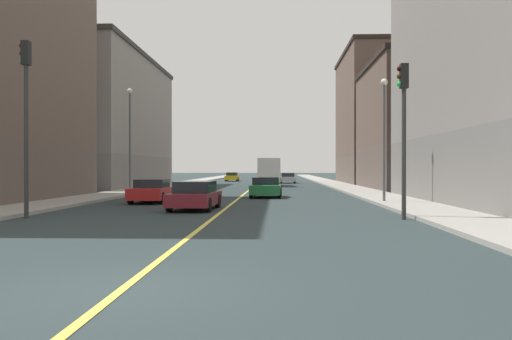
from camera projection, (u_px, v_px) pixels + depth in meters
name	position (u px, v px, depth m)	size (l,w,h in m)	color
ground_plane	(123.00, 289.00, 8.44)	(400.00, 400.00, 0.00)	#293637
sidewalk_left	(339.00, 185.00, 57.05)	(2.97, 168.00, 0.15)	#9E9B93
sidewalk_right	(171.00, 185.00, 57.75)	(2.97, 168.00, 0.15)	#9E9B93
lane_center_stripe	(255.00, 186.00, 57.40)	(0.16, 154.00, 0.01)	#E5D14C
building_left_mid	(421.00, 126.00, 47.34)	(9.33, 15.77, 11.05)	brown
building_left_far	(381.00, 118.00, 65.46)	(9.33, 18.50, 15.77)	brown
building_right_midblock	(103.00, 122.00, 53.96)	(9.33, 24.29, 12.96)	slate
traffic_light_left_near	(403.00, 118.00, 19.81)	(0.40, 0.32, 5.69)	#2D2D2D
traffic_light_right_near	(26.00, 105.00, 20.36)	(0.40, 0.32, 6.64)	#2D2D2D
street_lamp_left_near	(384.00, 126.00, 28.58)	(0.36, 0.36, 6.44)	#4C4C51
street_lamp_right_near	(130.00, 130.00, 38.32)	(0.36, 0.36, 7.35)	#4C4C51
car_green	(266.00, 188.00, 34.99)	(2.04, 4.23, 1.29)	#1E6B38
car_black	(268.00, 178.00, 67.72)	(2.04, 4.63, 1.37)	black
car_silver	(288.00, 178.00, 67.61)	(1.85, 4.25, 1.28)	silver
car_yellow	(232.00, 177.00, 77.37)	(1.82, 4.43, 1.25)	gold
car_red	(152.00, 191.00, 29.63)	(1.86, 4.24, 1.27)	red
car_maroon	(195.00, 196.00, 24.59)	(2.04, 4.41, 1.29)	maroon
box_truck	(269.00, 171.00, 56.44)	(2.35, 7.15, 2.86)	navy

